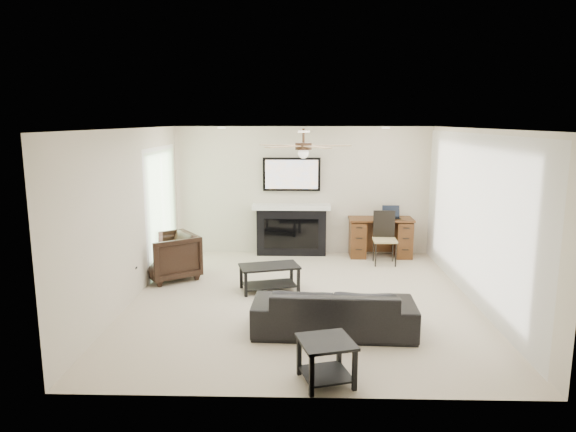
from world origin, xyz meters
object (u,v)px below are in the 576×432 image
sofa (334,310)px  fireplace_unit (291,207)px  desk (380,237)px  coffee_table (269,278)px  armchair (170,256)px

sofa → fireplace_unit: 3.88m
fireplace_unit → desk: fireplace_unit is taller
sofa → desk: bearing=-104.7°
coffee_table → sofa: bearing=-76.9°
armchair → desk: armchair is taller
coffee_table → fireplace_unit: size_ratio=0.47×
fireplace_unit → sofa: bearing=-80.9°
sofa → coffee_table: 1.84m
armchair → coffee_table: armchair is taller
coffee_table → fireplace_unit: 2.32m
coffee_table → armchair: bearing=145.9°
coffee_table → desk: bearing=29.7°
fireplace_unit → desk: size_ratio=1.57×
sofa → desk: (1.12, 3.69, 0.09)m
coffee_table → fireplace_unit: bearing=66.0°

